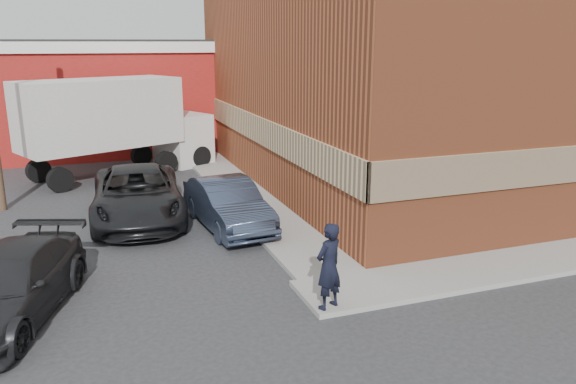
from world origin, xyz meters
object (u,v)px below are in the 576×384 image
object	(u,v)px
suv_a	(137,195)
box_truck	(119,120)
warehouse	(54,96)
sedan	(228,204)
suv_b	(8,285)
man	(329,266)
brick_building	(420,62)

from	to	relation	value
suv_a	box_truck	world-z (taller)	box_truck
warehouse	sedan	distance (m)	16.39
sedan	suv_a	size ratio (longest dim) A/B	0.76
suv_b	box_truck	distance (m)	13.05
man	box_truck	world-z (taller)	box_truck
sedan	suv_b	bearing A→B (deg)	-149.12
sedan	man	bearing A→B (deg)	-89.70
suv_b	man	bearing A→B (deg)	1.08
suv_b	sedan	bearing A→B (deg)	55.55
brick_building	suv_a	distance (m)	12.67
man	suv_a	size ratio (longest dim) A/B	0.31
suv_b	box_truck	world-z (taller)	box_truck
man	suv_b	world-z (taller)	man
sedan	brick_building	bearing A→B (deg)	20.06
warehouse	suv_a	bearing A→B (deg)	-78.72
man	sedan	bearing A→B (deg)	-108.92
suv_b	suv_a	bearing A→B (deg)	81.43
sedan	box_truck	distance (m)	8.98
warehouse	suv_b	xyz separation A→B (m)	(-0.40, -19.50, -2.11)
man	suv_b	size ratio (longest dim) A/B	0.38
man	suv_a	xyz separation A→B (m)	(-3.08, 7.93, -0.22)
brick_building	man	world-z (taller)	brick_building
warehouse	box_truck	distance (m)	7.45
brick_building	suv_b	xyz separation A→B (m)	(-14.90, -8.50, -3.98)
sedan	suv_a	bearing A→B (deg)	139.03
sedan	suv_b	xyz separation A→B (m)	(-5.60, -4.09, -0.04)
man	box_truck	distance (m)	15.00
brick_building	man	xyz separation A→B (m)	(-8.70, -10.55, -3.64)
warehouse	suv_a	world-z (taller)	warehouse
box_truck	suv_b	bearing A→B (deg)	-127.87
brick_building	sedan	xyz separation A→B (m)	(-9.30, -4.40, -3.94)
box_truck	warehouse	bearing A→B (deg)	87.18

